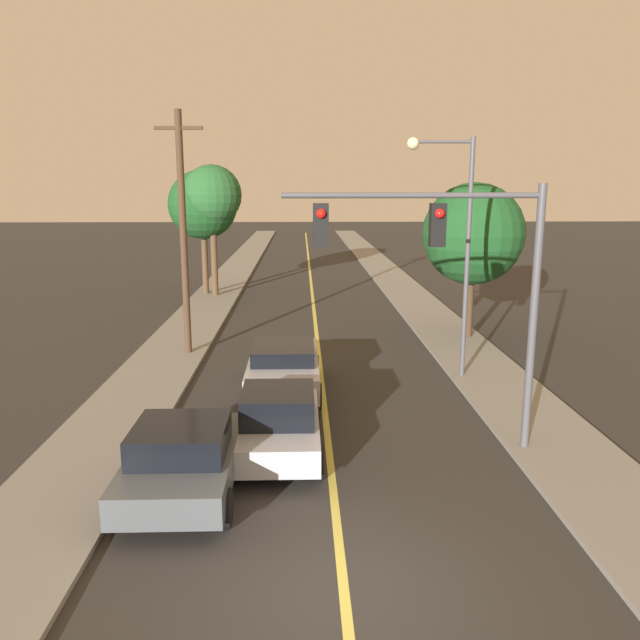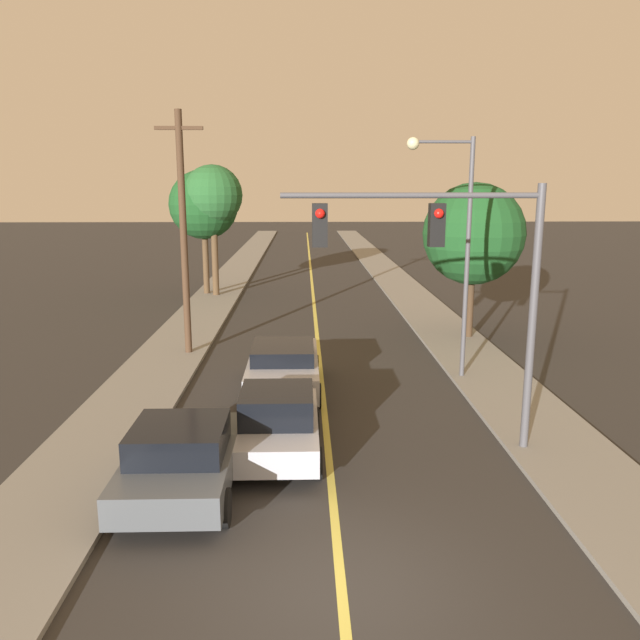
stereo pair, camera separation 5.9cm
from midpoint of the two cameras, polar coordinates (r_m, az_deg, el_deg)
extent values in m
plane|color=#2D2B28|center=(10.07, 2.17, -23.57)|extent=(200.00, 200.00, 0.00)
cube|color=#2D2B28|center=(44.55, -0.81, 4.51)|extent=(8.06, 80.00, 0.01)
cube|color=#D1C14C|center=(44.55, -0.81, 4.52)|extent=(0.16, 76.00, 0.00)
cube|color=gray|center=(44.79, -7.60, 4.52)|extent=(2.50, 80.00, 0.12)
cube|color=gray|center=(44.92, 5.96, 4.58)|extent=(2.50, 80.00, 0.12)
cube|color=#A5A8B2|center=(14.06, -3.77, -9.86)|extent=(1.77, 3.83, 0.58)
cube|color=black|center=(13.70, -3.83, -7.72)|extent=(1.56, 1.72, 0.65)
cylinder|color=black|center=(15.32, -6.78, -9.19)|extent=(0.22, 0.67, 0.67)
cylinder|color=black|center=(15.26, -0.39, -9.19)|extent=(0.22, 0.67, 0.67)
cylinder|color=black|center=(13.15, -7.71, -12.93)|extent=(0.22, 0.67, 0.67)
cylinder|color=black|center=(13.08, -0.17, -12.95)|extent=(0.22, 0.67, 0.67)
cube|color=#A5A8B2|center=(18.20, -3.26, -4.47)|extent=(1.98, 4.63, 0.69)
cube|color=black|center=(17.87, -3.29, -2.93)|extent=(1.74, 2.08, 0.42)
cylinder|color=black|center=(19.72, -5.87, -4.25)|extent=(0.22, 0.69, 0.69)
cylinder|color=black|center=(19.67, -0.38, -4.23)|extent=(0.22, 0.69, 0.69)
cylinder|color=black|center=(17.00, -6.58, -6.96)|extent=(0.22, 0.69, 0.69)
cylinder|color=black|center=(16.93, -0.18, -6.95)|extent=(0.22, 0.69, 0.69)
cube|color=#474C51|center=(12.63, -12.35, -12.66)|extent=(1.97, 3.94, 0.58)
cube|color=black|center=(12.26, -12.61, -10.54)|extent=(1.74, 1.77, 0.56)
cylinder|color=black|center=(14.03, -15.20, -11.51)|extent=(0.22, 0.70, 0.70)
cylinder|color=black|center=(13.72, -7.41, -11.74)|extent=(0.22, 0.70, 0.70)
cylinder|color=black|center=(11.91, -18.02, -16.14)|extent=(0.22, 0.70, 0.70)
cylinder|color=black|center=(11.54, -8.66, -16.63)|extent=(0.22, 0.70, 0.70)
cylinder|color=#47474C|center=(14.29, 18.96, -0.02)|extent=(0.18, 0.18, 5.82)
cylinder|color=#47474C|center=(13.28, 8.51, 11.20)|extent=(5.44, 0.12, 0.12)
cube|color=black|center=(13.41, 10.74, 8.52)|extent=(0.32, 0.28, 0.90)
sphere|color=red|center=(13.22, 10.95, 9.54)|extent=(0.20, 0.20, 0.20)
cube|color=black|center=(13.11, 0.11, 8.66)|extent=(0.32, 0.28, 0.90)
sphere|color=red|center=(12.92, 0.14, 9.71)|extent=(0.20, 0.20, 0.20)
cylinder|color=#47474C|center=(19.27, 13.40, 5.31)|extent=(0.14, 0.14, 7.17)
cylinder|color=#47474C|center=(18.99, 11.28, 15.69)|extent=(1.74, 0.09, 0.09)
sphere|color=beige|center=(18.82, 8.59, 15.67)|extent=(0.36, 0.36, 0.36)
cylinder|color=#422D1E|center=(22.00, -12.29, 7.58)|extent=(0.24, 0.24, 8.25)
cube|color=#422D1E|center=(22.03, -12.72, 16.76)|extent=(1.60, 0.12, 0.12)
cylinder|color=#4C3823|center=(34.81, -10.35, 5.31)|extent=(0.33, 0.33, 3.53)
sphere|color=#19471E|center=(34.59, -10.55, 10.34)|extent=(3.70, 3.70, 3.70)
cylinder|color=#4C3823|center=(34.16, -9.54, 5.81)|extent=(0.35, 0.35, 4.24)
sphere|color=#235628|center=(33.97, -9.73, 11.21)|extent=(3.14, 3.14, 3.14)
cylinder|color=#3D2B1C|center=(24.93, 13.63, 1.51)|extent=(0.27, 0.27, 2.65)
sphere|color=#19471E|center=(24.59, 13.94, 7.65)|extent=(3.86, 3.86, 3.86)
camera|label=1|loc=(0.03, -89.92, 0.02)|focal=35.00mm
camera|label=2|loc=(0.03, 90.08, -0.02)|focal=35.00mm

